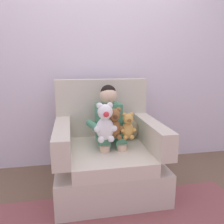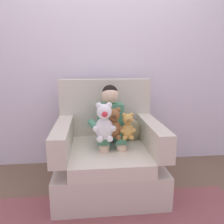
% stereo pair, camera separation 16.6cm
% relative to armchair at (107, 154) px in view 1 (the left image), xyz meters
% --- Properties ---
extents(ground_plane, '(8.00, 8.00, 0.00)m').
position_rel_armchair_xyz_m(ground_plane, '(0.00, -0.05, -0.33)').
color(ground_plane, brown).
extents(back_wall, '(6.00, 0.10, 2.60)m').
position_rel_armchair_xyz_m(back_wall, '(0.00, 0.63, 0.97)').
color(back_wall, silver).
rests_on(back_wall, ground).
extents(armchair, '(0.98, 0.93, 1.05)m').
position_rel_armchair_xyz_m(armchair, '(0.00, 0.00, 0.00)').
color(armchair, beige).
rests_on(armchair, ground).
extents(seated_child, '(0.45, 0.39, 0.82)m').
position_rel_armchair_xyz_m(seated_child, '(0.03, 0.02, 0.31)').
color(seated_child, '#4C9370').
rests_on(seated_child, armchair).
extents(plush_white, '(0.21, 0.17, 0.35)m').
position_rel_armchair_xyz_m(plush_white, '(-0.04, -0.18, 0.37)').
color(plush_white, white).
rests_on(plush_white, armchair).
extents(plush_honey, '(0.14, 0.12, 0.24)m').
position_rel_armchair_xyz_m(plush_honey, '(0.17, -0.16, 0.32)').
color(plush_honey, gold).
rests_on(plush_honey, armchair).
extents(plush_brown, '(0.17, 0.14, 0.29)m').
position_rel_armchair_xyz_m(plush_brown, '(0.05, -0.14, 0.35)').
color(plush_brown, brown).
rests_on(plush_brown, armchair).
extents(throw_pillow, '(0.26, 0.13, 0.26)m').
position_rel_armchair_xyz_m(throw_pillow, '(0.23, 0.12, 0.20)').
color(throw_pillow, '#998C66').
rests_on(throw_pillow, armchair).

